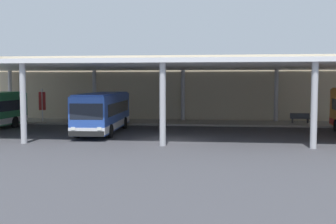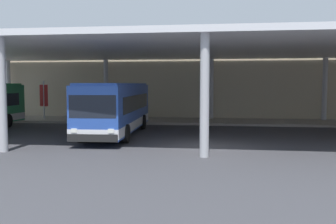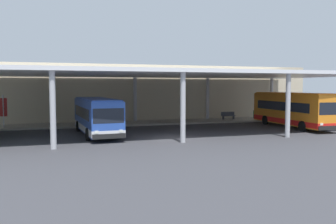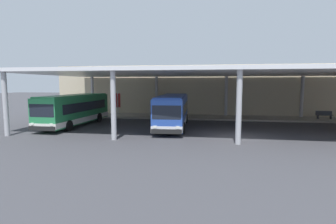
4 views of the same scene
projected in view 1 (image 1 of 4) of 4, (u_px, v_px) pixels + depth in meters
The scene contains 7 objects.
ground_plane at pixel (167, 140), 28.67m from camera, with size 200.00×200.00×0.00m, color #3D3D42.
platform_kerb at pixel (181, 123), 40.30m from camera, with size 42.00×4.50×0.18m, color gray.
station_building_facade at pixel (184, 88), 43.28m from camera, with size 48.00×1.60×6.82m, color #C1B293.
canopy_shelter at pixel (175, 67), 33.74m from camera, with size 40.00×17.00×5.55m.
bus_second_bay at pixel (103, 112), 33.02m from camera, with size 3.09×10.64×3.17m.
bench_waiting at pixel (300, 118), 39.02m from camera, with size 1.80×0.45×0.92m.
banner_sign at pixel (42, 103), 40.97m from camera, with size 0.70×0.12×3.20m.
Camera 1 is at (3.36, -28.25, 4.03)m, focal length 44.11 mm.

